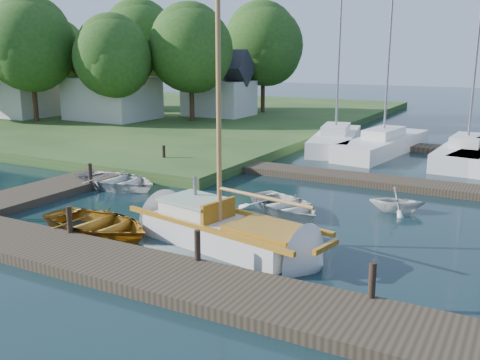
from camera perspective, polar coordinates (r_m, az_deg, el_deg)
The scene contains 27 objects.
ground at distance 18.81m, azimuth 0.00°, elevation -3.56°, with size 160.00×160.00×0.00m, color black.
near_dock at distance 14.10m, azimuth -11.96°, elevation -9.13°, with size 18.00×2.20×0.30m, color #30271B.
left_dock at distance 24.93m, azimuth -14.06°, elevation 0.63°, with size 2.20×18.00×0.30m, color #30271B.
far_dock at distance 23.85m, azimuth 11.80°, elevation 0.18°, with size 14.00×1.60×0.30m, color #30271B.
shore at distance 52.89m, azimuth -15.46°, elevation 7.22°, with size 50.00×40.00×0.50m, color #25491B.
mooring_post_1 at distance 16.57m, azimuth -17.73°, elevation -4.04°, with size 0.16×0.16×0.80m, color black.
mooring_post_2 at distance 13.78m, azimuth -4.56°, elevation -6.94°, with size 0.16×0.16×0.80m, color black.
mooring_post_3 at distance 12.08m, azimuth 13.92°, elevation -10.33°, with size 0.16×0.16×0.80m, color black.
mooring_post_4 at distance 22.73m, azimuth -15.67°, elevation 0.73°, with size 0.16×0.16×0.80m, color black.
mooring_post_5 at distance 26.44m, azimuth -8.13°, elevation 2.83°, with size 0.16×0.16×0.80m, color black.
sailboat at distance 15.61m, azimuth -1.16°, elevation -5.83°, with size 7.40×3.34×9.83m.
dinghy at distance 17.20m, azimuth -14.99°, elevation -4.21°, with size 2.88×4.03×0.83m, color #8A5510.
tender_a at distance 22.82m, azimuth -13.04°, elevation 0.19°, with size 2.84×3.98×0.82m, color silver.
tender_c at distance 18.86m, azimuth 4.80°, elevation -2.41°, with size 2.50×3.50×0.73m, color silver.
tender_d at distance 19.64m, azimuth 16.42°, elevation -1.88°, with size 1.62×1.88×0.99m, color silver.
marina_boat_0 at distance 32.06m, azimuth 10.15°, elevation 4.37°, with size 3.75×8.26×11.66m.
marina_boat_1 at distance 31.10m, azimuth 15.04°, elevation 3.83°, with size 3.40×9.04×11.00m.
marina_boat_2 at distance 29.81m, azimuth 23.04°, elevation 2.83°, with size 2.61×7.70×11.21m.
house_a at distance 42.86m, azimuth -13.48°, elevation 9.64°, with size 6.30×5.00×6.29m.
house_b at distance 47.30m, azimuth -22.44°, elevation 9.10°, with size 5.77×4.50×5.79m.
house_c at distance 44.14m, azimuth -2.25°, elevation 9.60°, with size 5.25×4.00×5.28m.
tree_1 at distance 42.90m, azimuth -21.43°, elevation 13.30°, with size 6.70×6.70×9.20m.
tree_2 at distance 39.99m, azimuth -13.39°, elevation 12.69°, with size 5.83×5.75×7.82m.
tree_3 at distance 40.71m, azimuth -5.23°, elevation 13.78°, with size 6.41×6.38×8.74m.
tree_4 at distance 48.69m, azimuth -10.62°, elevation 14.20°, with size 7.01×7.01×9.66m.
tree_5 at distance 52.70m, azimuth -18.92°, elevation 12.61°, with size 6.00×5.94×8.10m.
tree_7 at distance 46.65m, azimuth 2.53°, elevation 14.25°, with size 6.83×6.83×9.38m.
Camera 1 is at (8.65, -15.78, 5.47)m, focal length 40.00 mm.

